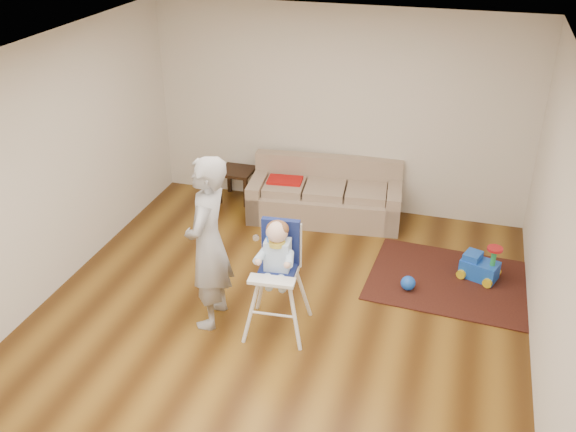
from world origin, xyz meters
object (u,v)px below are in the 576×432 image
(ride_on_toy, at_px, (481,261))
(toy_ball, at_px, (408,283))
(adult, at_px, (208,243))
(side_table, at_px, (237,184))
(sofa, at_px, (325,192))
(high_chair, at_px, (277,279))

(ride_on_toy, distance_m, toy_ball, 0.89)
(adult, bearing_deg, side_table, -168.91)
(sofa, distance_m, high_chair, 2.46)
(sofa, height_order, adult, adult)
(toy_ball, relative_size, high_chair, 0.13)
(side_table, distance_m, ride_on_toy, 3.53)
(high_chair, distance_m, adult, 0.76)
(side_table, relative_size, ride_on_toy, 1.02)
(toy_ball, height_order, high_chair, high_chair)
(side_table, relative_size, toy_ball, 2.74)
(sofa, bearing_deg, toy_ball, -53.88)
(sofa, bearing_deg, ride_on_toy, -31.00)
(toy_ball, bearing_deg, high_chair, -138.58)
(toy_ball, distance_m, high_chair, 1.65)
(ride_on_toy, bearing_deg, adult, -129.69)
(side_table, bearing_deg, high_chair, -61.90)
(ride_on_toy, relative_size, high_chair, 0.36)
(toy_ball, bearing_deg, side_table, 148.14)
(side_table, xyz_separation_m, ride_on_toy, (3.34, -1.14, 0.01))
(ride_on_toy, relative_size, adult, 0.24)
(sofa, relative_size, ride_on_toy, 4.67)
(side_table, bearing_deg, adult, -74.87)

